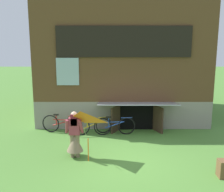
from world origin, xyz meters
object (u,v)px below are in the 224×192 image
object	(u,v)px
kite	(80,126)
bicycle_blue	(114,126)
person	(74,138)
bicycle_yellow	(92,126)
bicycle_red	(61,124)

from	to	relation	value
kite	bicycle_blue	xyz separation A→B (m)	(1.01, 2.67, -0.86)
person	kite	bearing A→B (deg)	-50.04
person	bicycle_yellow	size ratio (longest dim) A/B	1.00
kite	bicycle_yellow	size ratio (longest dim) A/B	1.01
bicycle_red	bicycle_yellow	bearing A→B (deg)	3.88
kite	bicycle_yellow	distance (m)	2.88
person	bicycle_blue	world-z (taller)	person
person	kite	xyz separation A→B (m)	(0.27, -0.58, 0.60)
person	bicycle_yellow	xyz separation A→B (m)	(0.42, 2.15, -0.28)
kite	bicycle_blue	size ratio (longest dim) A/B	0.93
person	bicycle_yellow	world-z (taller)	person
person	bicycle_blue	bearing A→B (deg)	73.89
bicycle_blue	bicycle_red	size ratio (longest dim) A/B	0.98
person	bicycle_blue	xyz separation A→B (m)	(1.28, 2.09, -0.27)
kite	bicycle_red	size ratio (longest dim) A/B	0.91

